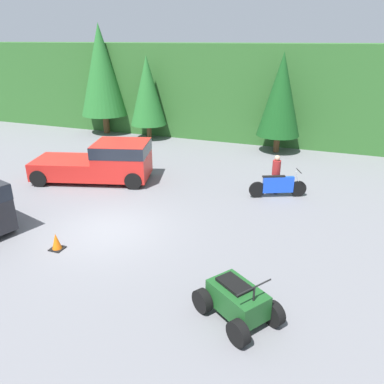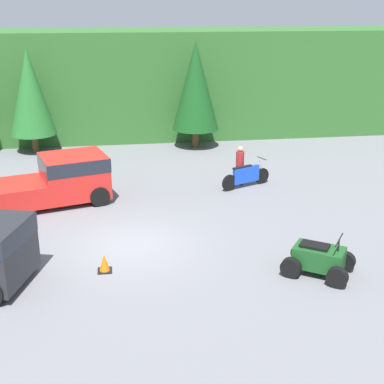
% 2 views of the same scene
% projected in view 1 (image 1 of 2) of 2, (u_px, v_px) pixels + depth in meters
% --- Properties ---
extents(ground_plane, '(80.00, 80.00, 0.00)m').
position_uv_depth(ground_plane, '(107.00, 230.00, 13.05)').
color(ground_plane, slate).
extents(hillside_backdrop, '(44.00, 6.00, 5.93)m').
position_uv_depth(hillside_backdrop, '(230.00, 89.00, 25.79)').
color(hillside_backdrop, '#2D6028').
rests_on(hillside_backdrop, ground_plane).
extents(tree_left, '(3.16, 3.16, 7.17)m').
position_uv_depth(tree_left, '(102.00, 71.00, 24.98)').
color(tree_left, brown).
rests_on(tree_left, ground_plane).
extents(tree_mid_left, '(2.32, 2.32, 5.28)m').
position_uv_depth(tree_mid_left, '(147.00, 91.00, 23.87)').
color(tree_mid_left, brown).
rests_on(tree_mid_left, ground_plane).
extents(tree_mid_right, '(2.46, 2.46, 5.58)m').
position_uv_depth(tree_mid_right, '(281.00, 95.00, 20.85)').
color(tree_mid_right, brown).
rests_on(tree_mid_right, ground_plane).
extents(pickup_truck_red, '(5.70, 3.54, 1.85)m').
position_uv_depth(pickup_truck_red, '(104.00, 161.00, 17.28)').
color(pickup_truck_red, red).
rests_on(pickup_truck_red, ground_plane).
extents(dirt_bike, '(2.26, 1.16, 1.16)m').
position_uv_depth(dirt_bike, '(278.00, 186.00, 15.62)').
color(dirt_bike, black).
rests_on(dirt_bike, ground_plane).
extents(quad_atv, '(2.30, 2.14, 1.20)m').
position_uv_depth(quad_atv, '(237.00, 301.00, 8.80)').
color(quad_atv, black).
rests_on(quad_atv, ground_plane).
extents(rider_person, '(0.49, 0.49, 1.69)m').
position_uv_depth(rider_person, '(276.00, 173.00, 15.87)').
color(rider_person, black).
rests_on(rider_person, ground_plane).
extents(traffic_cone, '(0.42, 0.42, 0.55)m').
position_uv_depth(traffic_cone, '(56.00, 242.00, 11.78)').
color(traffic_cone, black).
rests_on(traffic_cone, ground_plane).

